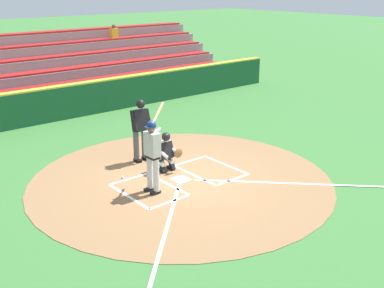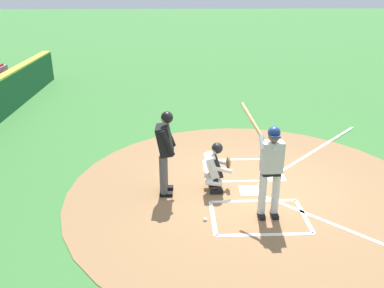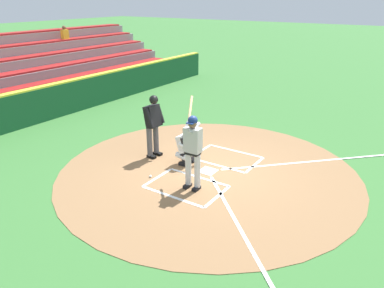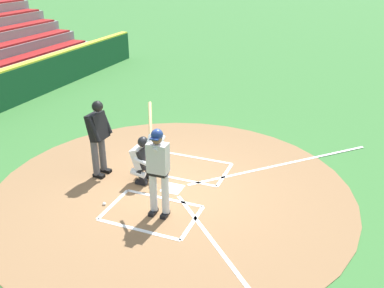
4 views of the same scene
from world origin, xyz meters
name	(u,v)px [view 2 (image 2 of 4)]	position (x,y,z in m)	size (l,w,h in m)	color
ground_plane	(250,191)	(0.00, 0.00, 0.00)	(120.00, 120.00, 0.00)	#387033
dirt_circle	(250,191)	(0.00, 0.00, 0.01)	(8.00, 8.00, 0.01)	olive
home_plate_and_chalk	(289,190)	(0.00, 0.88, 0.01)	(7.93, 4.91, 0.01)	white
batter	(271,165)	(1.00, 0.16, 1.10)	(0.91, 0.74, 2.13)	silver
catcher	(216,166)	(-0.09, -0.75, 0.59)	(0.60, 0.60, 1.13)	black
plate_umpire	(165,148)	(0.02, -1.83, 1.08)	(0.59, 0.42, 1.86)	#4C4C51
baseball	(205,220)	(1.15, -1.06, 0.04)	(0.07, 0.07, 0.07)	white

